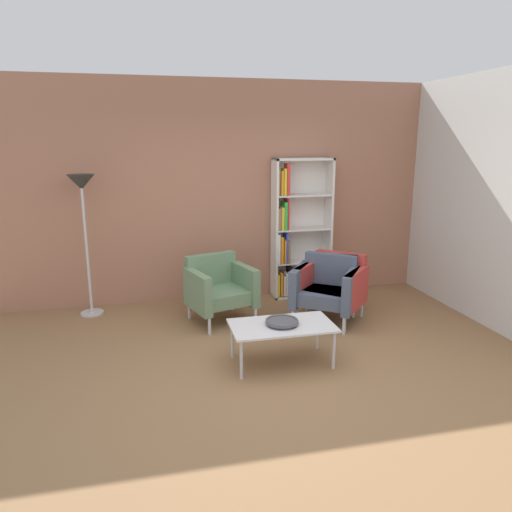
{
  "coord_description": "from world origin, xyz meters",
  "views": [
    {
      "loc": [
        -1.03,
        -3.95,
        2.15
      ],
      "look_at": [
        0.08,
        0.84,
        0.95
      ],
      "focal_mm": 33.86,
      "sensor_mm": 36.0,
      "label": 1
    }
  ],
  "objects_px": {
    "coffee_table_low": "(282,328)",
    "armchair_by_bookshelf": "(326,287)",
    "armchair_corner_red": "(219,287)",
    "armchair_spare_guest": "(333,285)",
    "decorative_bowl": "(282,321)",
    "floor_lamp_torchiere": "(83,199)",
    "bookshelf_tall": "(295,231)"
  },
  "relations": [
    {
      "from": "decorative_bowl",
      "to": "armchair_corner_red",
      "type": "bearing_deg",
      "value": 107.9
    },
    {
      "from": "armchair_spare_guest",
      "to": "coffee_table_low",
      "type": "bearing_deg",
      "value": -87.87
    },
    {
      "from": "decorative_bowl",
      "to": "armchair_spare_guest",
      "type": "xyz_separation_m",
      "value": [
        0.95,
        1.05,
        -0.02
      ]
    },
    {
      "from": "coffee_table_low",
      "to": "floor_lamp_torchiere",
      "type": "bearing_deg",
      "value": 136.39
    },
    {
      "from": "coffee_table_low",
      "to": "armchair_by_bookshelf",
      "type": "distance_m",
      "value": 1.29
    },
    {
      "from": "bookshelf_tall",
      "to": "floor_lamp_torchiere",
      "type": "xyz_separation_m",
      "value": [
        -2.7,
        -0.14,
        0.53
      ]
    },
    {
      "from": "armchair_corner_red",
      "to": "armchair_spare_guest",
      "type": "height_order",
      "value": "same"
    },
    {
      "from": "bookshelf_tall",
      "to": "armchair_by_bookshelf",
      "type": "bearing_deg",
      "value": -85.41
    },
    {
      "from": "bookshelf_tall",
      "to": "armchair_corner_red",
      "type": "height_order",
      "value": "bookshelf_tall"
    },
    {
      "from": "decorative_bowl",
      "to": "armchair_by_bookshelf",
      "type": "height_order",
      "value": "armchair_by_bookshelf"
    },
    {
      "from": "armchair_spare_guest",
      "to": "armchair_by_bookshelf",
      "type": "bearing_deg",
      "value": -107.43
    },
    {
      "from": "armchair_corner_red",
      "to": "decorative_bowl",
      "type": "bearing_deg",
      "value": -89.56
    },
    {
      "from": "armchair_spare_guest",
      "to": "armchair_corner_red",
      "type": "bearing_deg",
      "value": -145.71
    },
    {
      "from": "coffee_table_low",
      "to": "armchair_spare_guest",
      "type": "bearing_deg",
      "value": 47.91
    },
    {
      "from": "bookshelf_tall",
      "to": "decorative_bowl",
      "type": "distance_m",
      "value": 2.19
    },
    {
      "from": "armchair_spare_guest",
      "to": "bookshelf_tall",
      "type": "bearing_deg",
      "value": 145.67
    },
    {
      "from": "bookshelf_tall",
      "to": "coffee_table_low",
      "type": "distance_m",
      "value": 2.2
    },
    {
      "from": "decorative_bowl",
      "to": "coffee_table_low",
      "type": "bearing_deg",
      "value": -75.96
    },
    {
      "from": "armchair_by_bookshelf",
      "to": "armchair_spare_guest",
      "type": "bearing_deg",
      "value": 63.24
    },
    {
      "from": "armchair_by_bookshelf",
      "to": "decorative_bowl",
      "type": "bearing_deg",
      "value": -95.33
    },
    {
      "from": "coffee_table_low",
      "to": "armchair_corner_red",
      "type": "relative_size",
      "value": 1.15
    },
    {
      "from": "coffee_table_low",
      "to": "floor_lamp_torchiere",
      "type": "xyz_separation_m",
      "value": [
        -1.95,
        1.86,
        1.08
      ]
    },
    {
      "from": "armchair_corner_red",
      "to": "floor_lamp_torchiere",
      "type": "relative_size",
      "value": 0.5
    },
    {
      "from": "armchair_by_bookshelf",
      "to": "armchair_corner_red",
      "type": "bearing_deg",
      "value": -158.52
    },
    {
      "from": "bookshelf_tall",
      "to": "armchair_by_bookshelf",
      "type": "height_order",
      "value": "bookshelf_tall"
    },
    {
      "from": "decorative_bowl",
      "to": "armchair_corner_red",
      "type": "xyz_separation_m",
      "value": [
        -0.42,
        1.29,
        -0.02
      ]
    },
    {
      "from": "decorative_bowl",
      "to": "armchair_by_bookshelf",
      "type": "relative_size",
      "value": 0.34
    },
    {
      "from": "bookshelf_tall",
      "to": "armchair_spare_guest",
      "type": "bearing_deg",
      "value": -78.56
    },
    {
      "from": "decorative_bowl",
      "to": "armchair_spare_guest",
      "type": "height_order",
      "value": "armchair_spare_guest"
    },
    {
      "from": "armchair_by_bookshelf",
      "to": "armchair_corner_red",
      "type": "xyz_separation_m",
      "value": [
        -1.25,
        0.3,
        0.0
      ]
    },
    {
      "from": "armchair_by_bookshelf",
      "to": "coffee_table_low",
      "type": "bearing_deg",
      "value": -95.33
    },
    {
      "from": "bookshelf_tall",
      "to": "armchair_spare_guest",
      "type": "xyz_separation_m",
      "value": [
        0.19,
        -0.95,
        -0.5
      ]
    }
  ]
}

